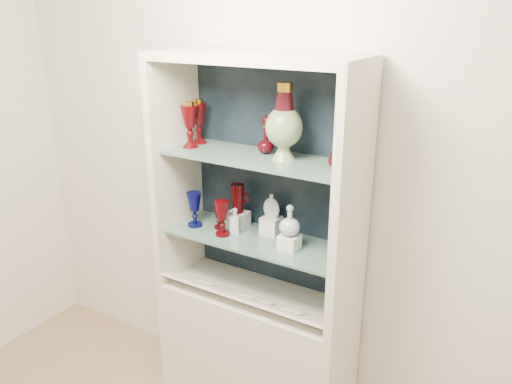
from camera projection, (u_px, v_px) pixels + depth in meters
The scene contains 31 objects.
wall_back at pixel (279, 161), 2.52m from camera, with size 3.50×0.02×2.80m, color beige.
cabinet_base at pixel (256, 354), 2.68m from camera, with size 1.00×0.40×0.75m, color beige.
cabinet_back_panel at pixel (275, 177), 2.52m from camera, with size 0.98×0.02×1.15m, color black.
cabinet_side_left at pixel (177, 171), 2.60m from camera, with size 0.04×0.40×1.15m, color beige.
cabinet_side_right at pixel (352, 206), 2.13m from camera, with size 0.04×0.40×1.15m, color beige.
cabinet_top_cap at pixel (256, 58), 2.16m from camera, with size 1.00×0.40×0.04m, color beige.
shelf_lower at pixel (258, 239), 2.47m from camera, with size 0.92×0.34×0.01m, color slate.
shelf_upper at pixel (258, 158), 2.33m from camera, with size 0.92×0.34×0.01m, color slate.
label_ledge at pixel (244, 298), 2.46m from camera, with size 0.92×0.18×0.01m, color beige.
label_card_0 at pixel (252, 297), 2.43m from camera, with size 0.10×0.07×0.00m, color white.
label_card_1 at pixel (207, 283), 2.57m from camera, with size 0.10×0.07×0.00m, color white.
label_card_2 at pixel (293, 311), 2.32m from camera, with size 0.10×0.07×0.00m, color white.
label_card_3 at pixel (264, 301), 2.40m from camera, with size 0.10×0.07×0.00m, color white.
pedestal_lamp_left at pixel (190, 125), 2.46m from camera, with size 0.09×0.09×0.23m, color #4F0406, non-canonical shape.
pedestal_lamp_right at pixel (199, 121), 2.54m from camera, with size 0.09×0.09×0.23m, color #4F0406, non-canonical shape.
enamel_urn at pixel (284, 122), 2.23m from camera, with size 0.17×0.17×0.35m, color #073F13, non-canonical shape.
ruby_decanter_a at pixel (266, 132), 2.35m from camera, with size 0.08×0.08×0.20m, color #41060D, non-canonical shape.
ruby_decanter_b at pixel (354, 141), 2.17m from camera, with size 0.09×0.09×0.22m, color #41060D, non-canonical shape.
lidded_bowl at pixel (337, 158), 2.14m from camera, with size 0.08×0.08×0.09m, color #41060D, non-canonical shape.
cobalt_goblet at pixel (194, 209), 2.59m from camera, with size 0.08×0.08×0.18m, color #040646, non-canonical shape.
ruby_goblet_tall at pixel (222, 218), 2.48m from camera, with size 0.07×0.07×0.18m, color #4F0406, non-canonical shape.
ruby_goblet_small at pixel (219, 218), 2.57m from camera, with size 0.06×0.06×0.12m, color #41060D, non-canonical shape.
riser_ruby_pitcher at pixel (238, 219), 2.60m from camera, with size 0.10×0.10×0.08m, color silver.
ruby_pitcher at pixel (238, 198), 2.56m from camera, with size 0.11×0.07×0.15m, color #4F0406, non-canonical shape.
clear_square_bottle at pixel (235, 221), 2.51m from camera, with size 0.05×0.05×0.14m, color #A0AEB8, non-canonical shape.
riser_flat_flask at pixel (271, 225), 2.51m from camera, with size 0.09×0.09×0.09m, color silver.
flat_flask at pixel (271, 205), 2.47m from camera, with size 0.09×0.04×0.13m, color silver, non-canonical shape.
riser_clear_round_decanter at pixel (289, 242), 2.35m from camera, with size 0.09×0.09×0.07m, color silver.
clear_round_decanter at pixel (290, 221), 2.31m from camera, with size 0.10×0.10×0.15m, color #A0AEB8, non-canonical shape.
riser_cameo_medallion at pixel (341, 239), 2.34m from camera, with size 0.08×0.08×0.10m, color silver.
cameo_medallion at pixel (343, 215), 2.30m from camera, with size 0.12×0.04×0.14m, color black, non-canonical shape.
Camera 1 is at (1.16, -0.38, 2.10)m, focal length 35.00 mm.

